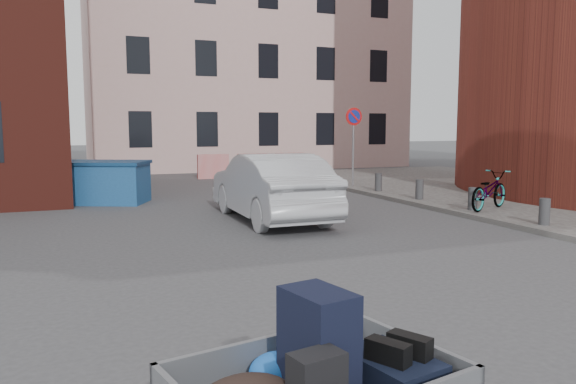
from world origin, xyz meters
name	(u,v)px	position (x,y,z in m)	size (l,w,h in m)	color
ground	(300,272)	(0.00, 0.00, 0.00)	(120.00, 120.00, 0.00)	#38383A
sidewalk	(573,201)	(10.00, 4.00, 0.06)	(9.00, 24.00, 0.12)	#474442
building_pink	(243,35)	(6.00, 22.00, 7.00)	(16.00, 8.00, 14.00)	#CFA69F
no_parking_sign	(354,130)	(6.00, 9.48, 2.01)	(0.60, 0.09, 2.65)	gray
bollards	(473,199)	(6.00, 3.40, 0.40)	(0.22, 9.02, 0.55)	#3A3A3D
barriers	(253,165)	(4.20, 15.00, 0.50)	(4.70, 0.18, 1.00)	red
dumpster	(96,182)	(-2.37, 9.06, 0.59)	(3.15, 2.48, 1.18)	#1D4F89
silver_car	(271,187)	(1.20, 4.55, 0.77)	(1.62, 4.66, 1.54)	#B1B3B9
bicycle	(489,190)	(6.41, 3.32, 0.59)	(0.62, 1.79, 0.94)	black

